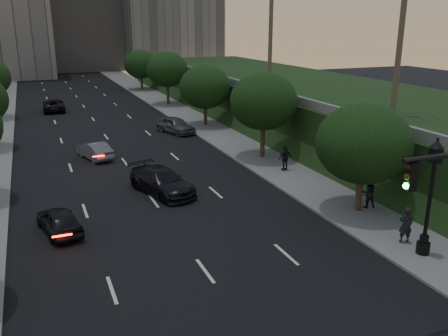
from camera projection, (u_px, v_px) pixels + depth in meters
name	position (u px, v px, depth m)	size (l,w,h in m)	color
road_surface	(110.00, 142.00, 42.59)	(16.00, 140.00, 0.02)	black
sidewalk_right	(216.00, 131.00, 46.29)	(4.50, 140.00, 0.15)	slate
embankment	(330.00, 107.00, 48.21)	(18.00, 90.00, 4.00)	black
parapet_wall	(255.00, 88.00, 44.43)	(0.35, 90.00, 0.70)	slate
office_block_mid	(79.00, 9.00, 104.54)	(22.00, 18.00, 26.00)	gray
tree_right_a	(363.00, 143.00, 25.70)	(5.20, 5.20, 6.24)	#38281C
tree_right_b	(264.00, 101.00, 36.15)	(5.20, 5.20, 6.74)	#38281C
tree_right_c	(205.00, 87.00, 47.79)	(5.20, 5.20, 6.24)	#38281C
tree_right_d	(167.00, 70.00, 60.01)	(5.20, 5.20, 6.74)	#38281C
tree_right_e	(141.00, 64.00, 73.41)	(5.20, 5.20, 6.24)	#38281C
street_lamp	(429.00, 203.00, 21.06)	(0.64, 0.64, 5.62)	black
sedan_near_left	(59.00, 221.00, 24.07)	(1.58, 3.94, 1.34)	black
sedan_mid_left	(95.00, 150.00, 37.17)	(1.42, 4.08, 1.35)	slate
sedan_far_left	(54.00, 105.00, 56.85)	(2.42, 5.25, 1.46)	black
sedan_near_right	(162.00, 181.00, 29.62)	(2.20, 5.42, 1.57)	black
sedan_far_right	(176.00, 125.00, 45.68)	(1.85, 4.60, 1.57)	#4E4F54
pedestrian_a	(406.00, 225.00, 22.64)	(0.66, 0.43, 1.81)	black
pedestrian_b	(368.00, 192.00, 26.93)	(0.88, 0.69, 1.82)	black
pedestrian_c	(285.00, 158.00, 33.72)	(1.06, 0.44, 1.81)	black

